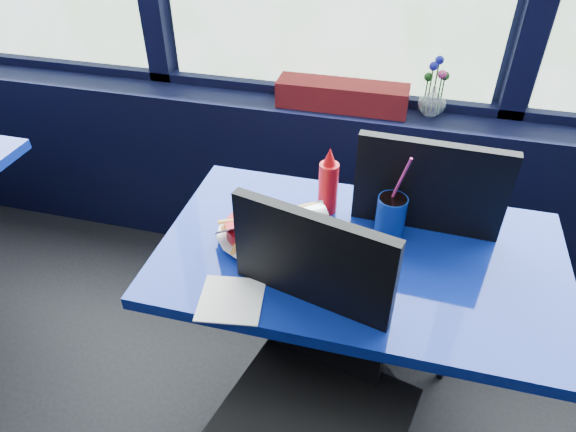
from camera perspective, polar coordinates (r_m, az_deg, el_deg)
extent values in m
cube|color=black|center=(2.48, 3.34, 4.00)|extent=(5.00, 0.26, 0.80)
cube|color=black|center=(2.35, 4.12, 13.40)|extent=(4.80, 0.08, 0.06)
cylinder|color=black|center=(2.11, 6.26, -19.16)|extent=(0.44, 0.44, 0.03)
cylinder|color=black|center=(1.84, 6.95, -13.59)|extent=(0.12, 0.12, 0.68)
cube|color=navy|center=(1.56, 8.00, -4.56)|extent=(1.20, 0.70, 0.04)
cube|color=black|center=(1.47, 2.46, -22.22)|extent=(0.56, 0.56, 0.04)
cube|color=black|center=(1.38, 2.53, -8.36)|extent=(0.44, 0.14, 0.51)
cylinder|color=black|center=(1.83, -0.71, -19.03)|extent=(0.03, 0.03, 0.48)
cube|color=black|center=(2.01, 13.62, -2.54)|extent=(0.49, 0.49, 0.05)
cube|color=black|center=(1.66, 14.84, 0.01)|extent=(0.45, 0.05, 0.52)
cylinder|color=black|center=(2.35, 18.10, -5.30)|extent=(0.03, 0.03, 0.49)
cylinder|color=black|center=(2.06, 17.65, -12.73)|extent=(0.03, 0.03, 0.49)
cylinder|color=black|center=(2.34, 8.29, -3.55)|extent=(0.03, 0.03, 0.49)
cylinder|color=black|center=(2.05, 6.25, -10.72)|extent=(0.03, 0.03, 0.49)
cube|color=maroon|center=(2.23, 6.03, 13.17)|extent=(0.55, 0.14, 0.11)
imported|color=silver|center=(2.24, 15.73, 12.18)|extent=(0.14, 0.15, 0.12)
cylinder|color=#1E5919|center=(2.23, 15.40, 13.12)|extent=(0.01, 0.01, 0.19)
sphere|color=#1D20AD|center=(2.19, 15.88, 15.73)|extent=(0.04, 0.04, 0.04)
cylinder|color=#1E5919|center=(2.22, 16.32, 12.53)|extent=(0.01, 0.01, 0.16)
sphere|color=#F0468B|center=(2.19, 16.77, 14.83)|extent=(0.04, 0.04, 0.04)
cylinder|color=#1E5919|center=(2.24, 15.95, 13.45)|extent=(0.01, 0.01, 0.21)
sphere|color=#1D20AD|center=(2.20, 16.49, 16.27)|extent=(0.04, 0.04, 0.04)
cylinder|color=#1E5919|center=(2.25, 14.98, 12.71)|extent=(0.01, 0.01, 0.14)
sphere|color=#1E5919|center=(2.22, 15.34, 14.69)|extent=(0.04, 0.04, 0.04)
cylinder|color=#1E5919|center=(2.24, 16.63, 12.53)|extent=(0.01, 0.01, 0.15)
sphere|color=#1E5919|center=(2.21, 17.06, 14.65)|extent=(0.04, 0.04, 0.04)
cylinder|color=red|center=(1.56, -1.75, -1.89)|extent=(0.35, 0.35, 0.06)
cylinder|color=white|center=(1.57, -1.74, -2.23)|extent=(0.34, 0.34, 0.00)
cylinder|color=silver|center=(1.55, 2.84, -0.55)|extent=(0.11, 0.12, 0.10)
sphere|color=brown|center=(1.52, -2.37, -1.00)|extent=(0.07, 0.07, 0.07)
cylinder|color=red|center=(1.52, -2.71, 0.03)|extent=(0.07, 0.07, 0.01)
cylinder|color=red|center=(1.65, 4.47, 3.11)|extent=(0.06, 0.06, 0.18)
cone|color=red|center=(1.59, 4.68, 6.62)|extent=(0.04, 0.04, 0.06)
cylinder|color=navy|center=(1.58, 11.31, -0.20)|extent=(0.09, 0.09, 0.14)
cylinder|color=black|center=(1.54, 11.61, 1.83)|extent=(0.08, 0.08, 0.01)
cylinder|color=#E93182|center=(1.50, 12.28, 3.64)|extent=(0.05, 0.06, 0.20)
cube|color=white|center=(1.40, -6.34, -9.22)|extent=(0.19, 0.19, 0.00)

